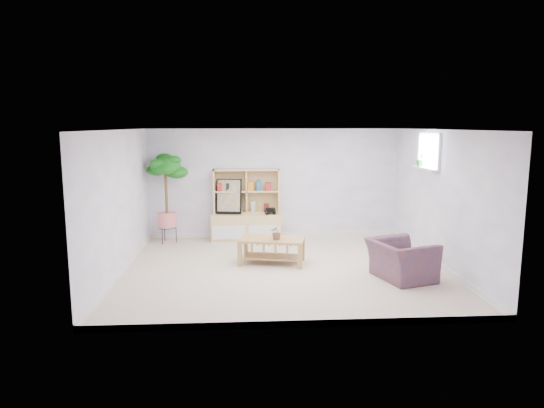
{
  "coord_description": "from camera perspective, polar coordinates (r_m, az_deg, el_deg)",
  "views": [
    {
      "loc": [
        -0.71,
        -8.12,
        2.48
      ],
      "look_at": [
        -0.19,
        0.23,
        1.11
      ],
      "focal_mm": 32.0,
      "sensor_mm": 36.0,
      "label": 1
    }
  ],
  "objects": [
    {
      "name": "baseboard",
      "position": [
        8.51,
        1.38,
        -7.29
      ],
      "size": [
        5.5,
        5.0,
        0.1
      ],
      "primitive_type": null,
      "color": "white",
      "rests_on": "floor"
    },
    {
      "name": "window",
      "position": [
        9.39,
        18.03,
        5.92
      ],
      "size": [
        0.1,
        0.98,
        0.68
      ],
      "primitive_type": null,
      "color": "silver",
      "rests_on": "walls"
    },
    {
      "name": "floor",
      "position": [
        8.52,
        1.38,
        -7.62
      ],
      "size": [
        5.5,
        5.0,
        0.01
      ],
      "primitive_type": "cube",
      "color": "#D0B292",
      "rests_on": "ground"
    },
    {
      "name": "storage_unit",
      "position": [
        10.5,
        -3.01,
        -0.1
      ],
      "size": [
        1.53,
        0.52,
        1.53
      ],
      "primitive_type": null,
      "color": "tan",
      "rests_on": "floor"
    },
    {
      "name": "armchair",
      "position": [
        8.16,
        14.97,
        -6.08
      ],
      "size": [
        1.09,
        1.18,
        0.72
      ],
      "primitive_type": "imported",
      "rotation": [
        0.0,
        0.0,
        1.87
      ],
      "color": "navy",
      "rests_on": "floor"
    },
    {
      "name": "ceiling",
      "position": [
        8.16,
        1.44,
        8.74
      ],
      "size": [
        5.5,
        5.0,
        0.01
      ],
      "primitive_type": "cube",
      "color": "silver",
      "rests_on": "walls"
    },
    {
      "name": "coffee_table",
      "position": [
        8.78,
        -0.01,
        -5.52
      ],
      "size": [
        1.25,
        0.85,
        0.47
      ],
      "primitive_type": null,
      "rotation": [
        0.0,
        0.0,
        -0.21
      ],
      "color": "#AA7C38",
      "rests_on": "floor"
    },
    {
      "name": "toy_truck",
      "position": [
        10.44,
        -0.21,
        -0.79
      ],
      "size": [
        0.31,
        0.23,
        0.15
      ],
      "primitive_type": null,
      "rotation": [
        0.0,
        0.0,
        0.13
      ],
      "color": "black",
      "rests_on": "storage_unit"
    },
    {
      "name": "window_sill",
      "position": [
        9.39,
        17.59,
        3.98
      ],
      "size": [
        0.14,
        1.0,
        0.04
      ],
      "primitive_type": "cube",
      "color": "white",
      "rests_on": "walls"
    },
    {
      "name": "walls",
      "position": [
        8.25,
        1.41,
        0.38
      ],
      "size": [
        5.51,
        5.01,
        2.4
      ],
      "color": "white",
      "rests_on": "floor"
    },
    {
      "name": "table_plant",
      "position": [
        8.59,
        0.59,
        -3.33
      ],
      "size": [
        0.27,
        0.25,
        0.27
      ],
      "primitive_type": "imported",
      "rotation": [
        0.0,
        0.0,
        0.18
      ],
      "color": "#186B28",
      "rests_on": "coffee_table"
    },
    {
      "name": "poster",
      "position": [
        10.46,
        -5.11,
        0.88
      ],
      "size": [
        0.56,
        0.2,
        0.76
      ],
      "primitive_type": null,
      "rotation": [
        0.0,
        0.0,
        -0.14
      ],
      "color": "gold",
      "rests_on": "storage_unit"
    },
    {
      "name": "sill_plant",
      "position": [
        9.64,
        17.03,
        5.04
      ],
      "size": [
        0.18,
        0.16,
        0.26
      ],
      "primitive_type": "imported",
      "rotation": [
        0.0,
        0.0,
        0.36
      ],
      "color": "#126B15",
      "rests_on": "window_sill"
    },
    {
      "name": "floor_tree",
      "position": [
        10.41,
        -12.32,
        0.61
      ],
      "size": [
        0.7,
        0.7,
        1.89
      ],
      "primitive_type": null,
      "rotation": [
        0.0,
        0.0,
        -0.0
      ],
      "color": "#126B15",
      "rests_on": "floor"
    }
  ]
}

